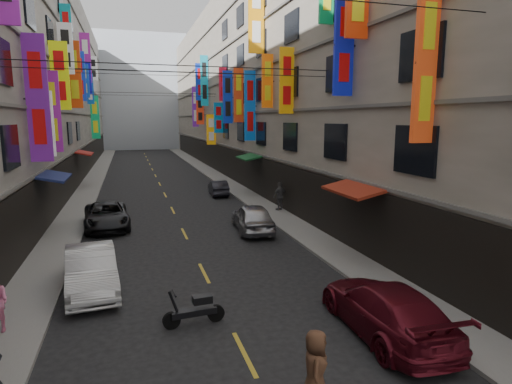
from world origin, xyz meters
TOP-DOWN VIEW (x-y plane):
  - sidewalk_left at (-6.00, 42.00)m, footprint 2.00×90.00m
  - sidewalk_right at (6.00, 42.00)m, footprint 2.00×90.00m
  - building_row_left at (-11.99, 42.00)m, footprint 10.14×90.00m
  - building_row_right at (11.99, 42.00)m, footprint 10.14×90.00m
  - haze_block at (0.00, 92.00)m, footprint 18.00×8.00m
  - shop_signage at (-0.03, 35.09)m, footprint 14.00×55.00m
  - street_awnings at (-1.26, 26.00)m, footprint 13.99×35.20m
  - overhead_cables at (0.00, 30.00)m, footprint 14.00×38.04m
  - lane_markings at (0.00, 39.00)m, footprint 0.12×80.20m
  - scooter_crossing at (-0.96, 13.90)m, footprint 1.80×0.50m
  - scooter_far_right at (3.43, 23.04)m, footprint 0.78×1.74m
  - car_left_mid at (-4.00, 17.40)m, footprint 2.06×4.72m
  - car_left_far at (-3.89, 26.40)m, footprint 2.63×5.08m
  - car_right_near at (4.00, 11.91)m, footprint 2.21×5.07m
  - car_right_mid at (3.53, 23.46)m, footprint 2.14×4.53m
  - car_right_far at (4.00, 34.70)m, footprint 1.47×3.62m
  - pedestrian_rfar at (6.55, 27.60)m, footprint 1.20×0.92m
  - pedestrian_crossing at (0.88, 9.66)m, footprint 0.83×0.96m

SIDE VIEW (x-z plane):
  - lane_markings at x=0.00m, z-range 0.00..0.01m
  - sidewalk_left at x=-6.00m, z-range 0.00..0.12m
  - sidewalk_right at x=6.00m, z-range 0.00..0.12m
  - scooter_crossing at x=-0.96m, z-range -0.13..1.01m
  - scooter_far_right at x=3.43m, z-range -0.13..1.01m
  - car_right_far at x=4.00m, z-range 0.00..1.17m
  - car_left_far at x=-3.89m, z-range 0.00..1.37m
  - car_right_near at x=4.00m, z-range 0.00..1.45m
  - car_right_mid at x=3.53m, z-range 0.00..1.50m
  - car_left_mid at x=-4.00m, z-range 0.00..1.51m
  - pedestrian_crossing at x=0.88m, z-range 0.00..1.66m
  - pedestrian_rfar at x=6.55m, z-range 0.12..1.93m
  - street_awnings at x=-1.26m, z-range 2.80..3.20m
  - overhead_cables at x=0.00m, z-range 8.18..9.42m
  - shop_signage at x=-0.03m, z-range 2.93..15.41m
  - building_row_left at x=-11.99m, z-range -0.01..18.99m
  - building_row_right at x=11.99m, z-range -0.01..18.99m
  - haze_block at x=0.00m, z-range 0.00..22.00m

